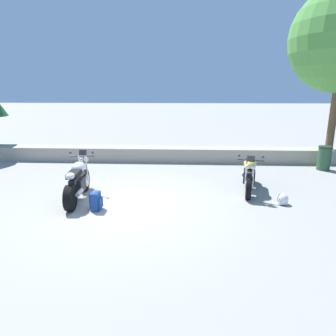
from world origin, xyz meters
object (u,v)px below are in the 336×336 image
Objects in this scene: motorcycle_silver_near_left at (78,181)px; rider_backpack at (96,200)px; motorcycle_yellow_centre at (249,174)px; rider_helmet at (283,199)px; trash_bin at (324,158)px.

motorcycle_silver_near_left is 4.40× the size of rider_backpack.
motorcycle_silver_near_left is 4.69m from motorcycle_yellow_centre.
rider_helmet is at bearing -58.46° from motorcycle_yellow_centre.
motorcycle_silver_near_left is at bearing 133.83° from rider_backpack.
rider_helmet is at bearing -126.23° from trash_bin.
motorcycle_silver_near_left and motorcycle_yellow_centre have the same top height.
rider_backpack is 4.61m from rider_helmet.
rider_helmet is 0.33× the size of trash_bin.
rider_helmet is (4.57, 0.57, -0.11)m from rider_backpack.
rider_backpack is 8.18m from trash_bin.
motorcycle_yellow_centre is 4.35× the size of rider_backpack.
motorcycle_silver_near_left is 0.98m from rider_backpack.
motorcycle_silver_near_left is at bearing 178.76° from rider_helmet.
trash_bin is (2.54, 3.47, 0.30)m from rider_helmet.
motorcycle_yellow_centre reaches higher than trash_bin.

